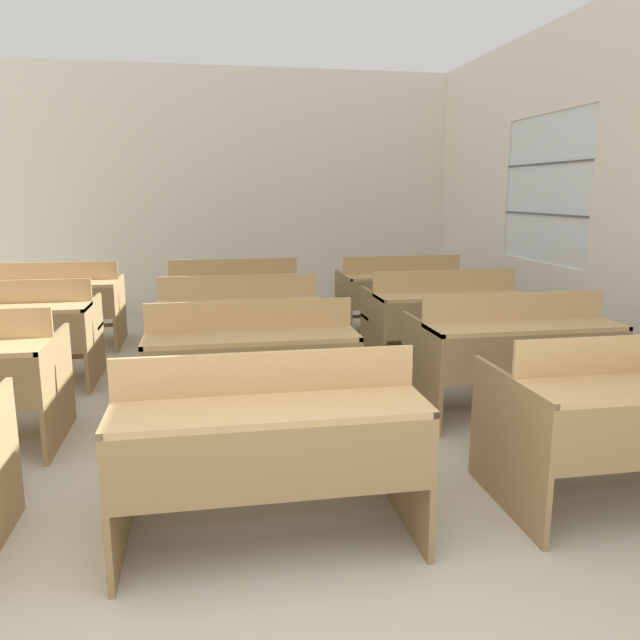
# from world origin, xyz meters

# --- Properties ---
(wall_back) EXTENTS (6.30, 0.06, 3.14)m
(wall_back) POSITION_xyz_m (0.00, 6.99, 1.57)
(wall_back) COLOR white
(wall_back) RESTS_ON ground_plane
(wall_right_with_window) EXTENTS (0.06, 6.96, 3.14)m
(wall_right_with_window) POSITION_xyz_m (3.12, 3.42, 1.57)
(wall_right_with_window) COLOR white
(wall_right_with_window) RESTS_ON ground_plane
(bench_front_center) EXTENTS (1.34, 0.81, 0.88)m
(bench_front_center) POSITION_xyz_m (0.07, 1.17, 0.47)
(bench_front_center) COLOR olive
(bench_front_center) RESTS_ON ground_plane
(bench_front_right) EXTENTS (1.34, 0.81, 0.88)m
(bench_front_right) POSITION_xyz_m (1.92, 1.17, 0.47)
(bench_front_right) COLOR #94754B
(bench_front_right) RESTS_ON ground_plane
(bench_second_center) EXTENTS (1.34, 0.81, 0.88)m
(bench_second_center) POSITION_xyz_m (0.09, 2.51, 0.47)
(bench_second_center) COLOR olive
(bench_second_center) RESTS_ON ground_plane
(bench_second_right) EXTENTS (1.34, 0.81, 0.88)m
(bench_second_right) POSITION_xyz_m (1.93, 2.50, 0.47)
(bench_second_right) COLOR #9A7B51
(bench_second_right) RESTS_ON ground_plane
(bench_third_left) EXTENTS (1.34, 0.81, 0.88)m
(bench_third_left) POSITION_xyz_m (-1.78, 3.81, 0.47)
(bench_third_left) COLOR #96774D
(bench_third_left) RESTS_ON ground_plane
(bench_third_center) EXTENTS (1.34, 0.81, 0.88)m
(bench_third_center) POSITION_xyz_m (0.08, 3.79, 0.47)
(bench_third_center) COLOR #997A50
(bench_third_center) RESTS_ON ground_plane
(bench_third_right) EXTENTS (1.34, 0.81, 0.88)m
(bench_third_right) POSITION_xyz_m (1.93, 3.80, 0.47)
(bench_third_right) COLOR #9A7C52
(bench_third_right) RESTS_ON ground_plane
(bench_back_left) EXTENTS (1.34, 0.81, 0.88)m
(bench_back_left) POSITION_xyz_m (-1.75, 5.13, 0.47)
(bench_back_left) COLOR #96774D
(bench_back_left) RESTS_ON ground_plane
(bench_back_center) EXTENTS (1.34, 0.81, 0.88)m
(bench_back_center) POSITION_xyz_m (0.10, 5.12, 0.47)
(bench_back_center) COLOR #92744A
(bench_back_center) RESTS_ON ground_plane
(bench_back_right) EXTENTS (1.34, 0.81, 0.88)m
(bench_back_right) POSITION_xyz_m (1.95, 5.12, 0.47)
(bench_back_right) COLOR #95764C
(bench_back_right) RESTS_ON ground_plane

